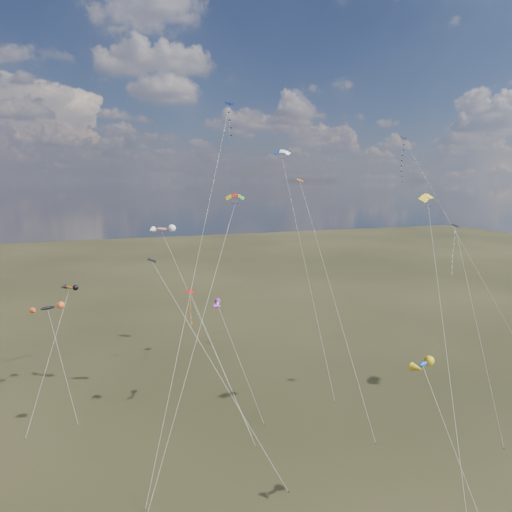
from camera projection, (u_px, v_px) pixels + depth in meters
name	position (u px, v px, depth m)	size (l,w,h in m)	color
ground	(321.00, 477.00, 44.19)	(400.00, 400.00, 0.00)	black
diamond_black_high	(410.00, 172.00, 68.39)	(13.81, 16.76, 34.99)	black
diamond_navy_tall	(224.00, 147.00, 52.44)	(13.78, 17.06, 37.56)	#081045
diamond_black_mid	(183.00, 313.00, 46.71)	(10.41, 14.56, 20.29)	black
diamond_red_low	(194.00, 314.00, 55.04)	(5.19, 11.41, 15.33)	red
diamond_navy_right	(455.00, 257.00, 57.45)	(3.28, 12.55, 23.01)	#0A1D4C
diamond_orange_center	(318.00, 242.00, 62.12)	(2.27, 23.96, 28.72)	#C86112
parafoil_yellow	(429.00, 197.00, 51.10)	(11.88, 20.07, 27.33)	yellow
parafoil_blue_white	(282.00, 152.00, 72.28)	(2.77, 20.98, 33.70)	blue
parafoil_tricolor	(234.00, 197.00, 56.31)	(15.55, 19.77, 27.18)	#E0B50D
novelty_black_orange	(48.00, 308.00, 56.79)	(4.81, 8.17, 13.23)	black
novelty_orange_black	(69.00, 288.00, 60.74)	(6.40, 13.06, 14.81)	#CA4C10
novelty_white_purple	(218.00, 304.00, 56.25)	(4.43, 7.82, 13.89)	white
novelty_redwhite_stripe	(162.00, 230.00, 59.16)	(8.67, 16.39, 22.81)	red
novelty_blue_yellow	(424.00, 365.00, 36.92)	(2.21, 10.35, 14.17)	blue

